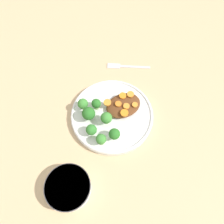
# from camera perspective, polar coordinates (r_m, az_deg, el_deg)

# --- Properties ---
(ground_plane) EXTENTS (4.00, 4.00, 0.00)m
(ground_plane) POSITION_cam_1_polar(r_m,az_deg,el_deg) (0.77, 0.00, -1.19)
(ground_plane) COLOR tan
(plate) EXTENTS (0.28, 0.28, 0.02)m
(plate) POSITION_cam_1_polar(r_m,az_deg,el_deg) (0.76, 0.00, -0.75)
(plate) COLOR silver
(plate) RESTS_ON ground_plane
(dip_bowl) EXTENTS (0.13, 0.13, 0.05)m
(dip_bowl) POSITION_cam_1_polar(r_m,az_deg,el_deg) (0.68, -11.33, -18.79)
(dip_bowl) COLOR white
(dip_bowl) RESTS_ON ground_plane
(stew_mound) EXTENTS (0.12, 0.09, 0.02)m
(stew_mound) POSITION_cam_1_polar(r_m,az_deg,el_deg) (0.76, 2.99, 1.75)
(stew_mound) COLOR #5B3319
(stew_mound) RESTS_ON plate
(broccoli_floret_0) EXTENTS (0.04, 0.04, 0.05)m
(broccoli_floret_0) POSITION_cam_1_polar(r_m,az_deg,el_deg) (0.70, -5.40, -4.68)
(broccoli_floret_0) COLOR #759E51
(broccoli_floret_0) RESTS_ON plate
(broccoli_floret_1) EXTENTS (0.04, 0.04, 0.05)m
(broccoli_floret_1) POSITION_cam_1_polar(r_m,az_deg,el_deg) (0.71, -1.48, -1.59)
(broccoli_floret_1) COLOR #7FA85B
(broccoli_floret_1) RESTS_ON plate
(broccoli_floret_2) EXTENTS (0.04, 0.04, 0.06)m
(broccoli_floret_2) POSITION_cam_1_polar(r_m,az_deg,el_deg) (0.72, -6.13, -0.45)
(broccoli_floret_2) COLOR #759E51
(broccoli_floret_2) RESTS_ON plate
(broccoli_floret_3) EXTENTS (0.04, 0.04, 0.05)m
(broccoli_floret_3) POSITION_cam_1_polar(r_m,az_deg,el_deg) (0.69, 0.63, -5.81)
(broccoli_floret_3) COLOR #7FA85B
(broccoli_floret_3) RESTS_ON plate
(broccoli_floret_4) EXTENTS (0.03, 0.03, 0.05)m
(broccoli_floret_4) POSITION_cam_1_polar(r_m,az_deg,el_deg) (0.69, -2.88, -7.16)
(broccoli_floret_4) COLOR #759E51
(broccoli_floret_4) RESTS_ON plate
(broccoli_floret_5) EXTENTS (0.04, 0.04, 0.05)m
(broccoli_floret_5) POSITION_cam_1_polar(r_m,az_deg,el_deg) (0.75, -7.62, 2.11)
(broccoli_floret_5) COLOR #759E51
(broccoli_floret_5) RESTS_ON plate
(broccoli_floret_6) EXTENTS (0.03, 0.03, 0.05)m
(broccoli_floret_6) POSITION_cam_1_polar(r_m,az_deg,el_deg) (0.74, -4.12, 2.13)
(broccoli_floret_6) COLOR #7FA85B
(broccoli_floret_6) RESTS_ON plate
(carrot_slice_0) EXTENTS (0.02, 0.02, 0.01)m
(carrot_slice_0) POSITION_cam_1_polar(r_m,az_deg,el_deg) (0.76, 4.84, 4.62)
(carrot_slice_0) COLOR orange
(carrot_slice_0) RESTS_ON stew_mound
(carrot_slice_1) EXTENTS (0.02, 0.02, 0.01)m
(carrot_slice_1) POSITION_cam_1_polar(r_m,az_deg,el_deg) (0.76, 2.83, 4.27)
(carrot_slice_1) COLOR orange
(carrot_slice_1) RESTS_ON stew_mound
(carrot_slice_2) EXTENTS (0.02, 0.02, 0.00)m
(carrot_slice_2) POSITION_cam_1_polar(r_m,az_deg,el_deg) (0.74, 6.00, 1.90)
(carrot_slice_2) COLOR orange
(carrot_slice_2) RESTS_ON stew_mound
(carrot_slice_3) EXTENTS (0.03, 0.03, 0.01)m
(carrot_slice_3) POSITION_cam_1_polar(r_m,az_deg,el_deg) (0.72, 3.25, -0.24)
(carrot_slice_3) COLOR orange
(carrot_slice_3) RESTS_ON stew_mound
(carrot_slice_4) EXTENTS (0.02, 0.02, 0.01)m
(carrot_slice_4) POSITION_cam_1_polar(r_m,az_deg,el_deg) (0.74, 3.77, 1.54)
(carrot_slice_4) COLOR orange
(carrot_slice_4) RESTS_ON stew_mound
(carrot_slice_5) EXTENTS (0.02, 0.02, 0.01)m
(carrot_slice_5) POSITION_cam_1_polar(r_m,az_deg,el_deg) (0.74, 1.66, 2.12)
(carrot_slice_5) COLOR orange
(carrot_slice_5) RESTS_ON stew_mound
(carrot_slice_6) EXTENTS (0.03, 0.03, 0.01)m
(carrot_slice_6) POSITION_cam_1_polar(r_m,az_deg,el_deg) (0.74, -1.13, 2.53)
(carrot_slice_6) COLOR orange
(carrot_slice_6) RESTS_ON stew_mound
(fork) EXTENTS (0.15, 0.10, 0.01)m
(fork) POSITION_cam_1_polar(r_m,az_deg,el_deg) (0.89, 3.23, 11.87)
(fork) COLOR silver
(fork) RESTS_ON ground_plane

